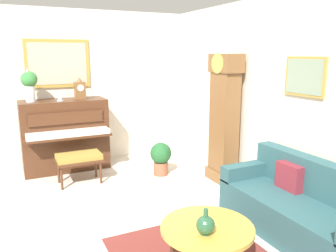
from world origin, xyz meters
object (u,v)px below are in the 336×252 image
(couch, at_px, (302,209))
(coffee_table, at_px, (207,229))
(piano_bench, at_px, (79,159))
(potted_plant, at_px, (161,156))
(grandfather_clock, at_px, (224,122))
(mantel_clock, at_px, (80,89))
(green_jug, at_px, (206,225))
(flower_vase, at_px, (29,83))
(piano, at_px, (65,135))
(teacup, at_px, (60,100))

(couch, height_order, coffee_table, couch)
(piano_bench, height_order, potted_plant, potted_plant)
(piano_bench, distance_m, coffee_table, 2.82)
(piano_bench, distance_m, grandfather_clock, 2.36)
(piano_bench, xyz_separation_m, mantel_clock, (-0.78, 0.23, 1.01))
(coffee_table, bearing_deg, potted_plant, 165.05)
(green_jug, bearing_deg, flower_vase, -162.66)
(piano, xyz_separation_m, coffee_table, (3.54, 0.71, -0.21))
(mantel_clock, bearing_deg, couch, 26.42)
(piano_bench, relative_size, teacup, 6.03)
(flower_vase, height_order, teacup, flower_vase)
(piano_bench, height_order, coffee_table, piano_bench)
(coffee_table, distance_m, flower_vase, 3.91)
(flower_vase, bearing_deg, mantel_clock, 89.97)
(piano_bench, relative_size, potted_plant, 1.25)
(grandfather_clock, bearing_deg, couch, -5.58)
(grandfather_clock, bearing_deg, coffee_table, -38.17)
(couch, height_order, potted_plant, couch)
(grandfather_clock, distance_m, couch, 1.92)
(piano, height_order, mantel_clock, mantel_clock)
(mantel_clock, height_order, green_jug, mantel_clock)
(grandfather_clock, xyz_separation_m, flower_vase, (-1.65, -2.70, 0.59))
(piano_bench, height_order, flower_vase, flower_vase)
(couch, height_order, green_jug, couch)
(grandfather_clock, height_order, potted_plant, grandfather_clock)
(piano_bench, relative_size, flower_vase, 1.21)
(piano, xyz_separation_m, flower_vase, (0.00, -0.51, 0.93))
(flower_vase, bearing_deg, green_jug, 17.34)
(coffee_table, height_order, potted_plant, potted_plant)
(piano_bench, height_order, grandfather_clock, grandfather_clock)
(piano_bench, bearing_deg, flower_vase, -143.43)
(flower_vase, bearing_deg, grandfather_clock, 58.53)
(piano, bearing_deg, coffee_table, 11.41)
(piano, distance_m, couch, 4.01)
(piano, xyz_separation_m, piano_bench, (0.79, 0.07, -0.22))
(mantel_clock, bearing_deg, piano_bench, -16.28)
(couch, height_order, mantel_clock, mantel_clock)
(piano_bench, relative_size, mantel_clock, 1.84)
(grandfather_clock, xyz_separation_m, couch, (1.80, -0.18, -0.65))
(coffee_table, relative_size, teacup, 7.59)
(teacup, relative_size, green_jug, 0.48)
(coffee_table, relative_size, flower_vase, 1.52)
(piano, distance_m, piano_bench, 0.82)
(green_jug, distance_m, potted_plant, 2.76)
(teacup, bearing_deg, piano, 150.63)
(piano_bench, height_order, green_jug, green_jug)
(piano, distance_m, coffee_table, 3.61)
(grandfather_clock, relative_size, green_jug, 8.46)
(flower_vase, bearing_deg, coffee_table, 19.13)
(coffee_table, xyz_separation_m, potted_plant, (-2.54, 0.68, -0.09))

